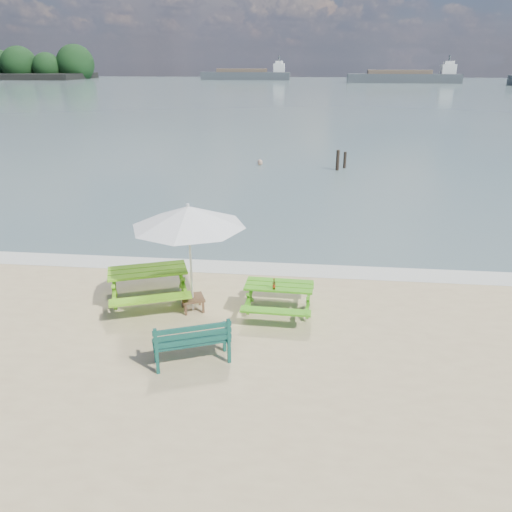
# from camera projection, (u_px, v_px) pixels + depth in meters

# --- Properties ---
(sea) EXTENTS (300.00, 300.00, 0.00)m
(sea) POSITION_uv_depth(u_px,v_px,m) (303.00, 92.00, 87.92)
(sea) COLOR slate
(sea) RESTS_ON ground
(foam_strip) EXTENTS (22.00, 0.90, 0.01)m
(foam_strip) POSITION_uv_depth(u_px,v_px,m) (242.00, 268.00, 13.57)
(foam_strip) COLOR silver
(foam_strip) RESTS_ON ground
(picnic_table_left) EXTENTS (2.33, 2.44, 0.84)m
(picnic_table_left) POSITION_uv_depth(u_px,v_px,m) (149.00, 287.00, 11.50)
(picnic_table_left) COLOR #67B01A
(picnic_table_left) RESTS_ON ground
(picnic_table_right) EXTENTS (1.54, 1.70, 0.71)m
(picnic_table_right) POSITION_uv_depth(u_px,v_px,m) (279.00, 299.00, 11.03)
(picnic_table_right) COLOR #439B17
(picnic_table_right) RESTS_ON ground
(park_bench) EXTENTS (1.48, 0.96, 0.87)m
(park_bench) POSITION_uv_depth(u_px,v_px,m) (192.00, 349.00, 9.27)
(park_bench) COLOR #0F4239
(park_bench) RESTS_ON ground
(side_table) EXTENTS (0.65, 0.65, 0.32)m
(side_table) POSITION_uv_depth(u_px,v_px,m) (193.00, 303.00, 11.23)
(side_table) COLOR brown
(side_table) RESTS_ON ground
(patio_umbrella) EXTENTS (3.23, 3.23, 2.43)m
(patio_umbrella) POSITION_uv_depth(u_px,v_px,m) (188.00, 216.00, 10.49)
(patio_umbrella) COLOR silver
(patio_umbrella) RESTS_ON ground
(beer_bottle) EXTENTS (0.06, 0.06, 0.24)m
(beer_bottle) POSITION_uv_depth(u_px,v_px,m) (274.00, 286.00, 10.65)
(beer_bottle) COLOR brown
(beer_bottle) RESTS_ON picnic_table_right
(swimmer) EXTENTS (0.61, 0.40, 1.66)m
(swimmer) POSITION_uv_depth(u_px,v_px,m) (260.00, 175.00, 27.04)
(swimmer) COLOR tan
(swimmer) RESTS_ON ground
(mooring_pilings) EXTENTS (0.56, 0.76, 1.23)m
(mooring_pilings) POSITION_uv_depth(u_px,v_px,m) (340.00, 162.00, 25.63)
(mooring_pilings) COLOR black
(mooring_pilings) RESTS_ON ground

